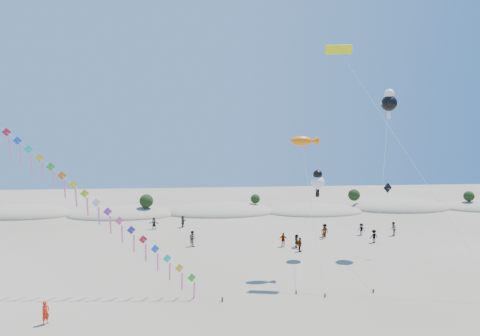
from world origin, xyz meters
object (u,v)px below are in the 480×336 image
(parafoil_kite, at_px, (341,53))
(flyer_foreground, at_px, (46,313))
(fish_kite, at_px, (305,141))
(kite_train, at_px, (74,186))

(parafoil_kite, bearing_deg, flyer_foreground, -160.17)
(fish_kite, relative_size, parafoil_kite, 0.61)
(fish_kite, bearing_deg, flyer_foreground, -156.03)
(parafoil_kite, xyz_separation_m, flyer_foreground, (-23.34, -8.42, -19.49))
(kite_train, height_order, parafoil_kite, parafoil_kite)
(fish_kite, xyz_separation_m, parafoil_kite, (3.13, -0.57, 7.99))
(kite_train, distance_m, flyer_foreground, 9.95)
(fish_kite, relative_size, flyer_foreground, 7.94)
(fish_kite, distance_m, flyer_foreground, 24.92)
(kite_train, height_order, flyer_foreground, kite_train)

